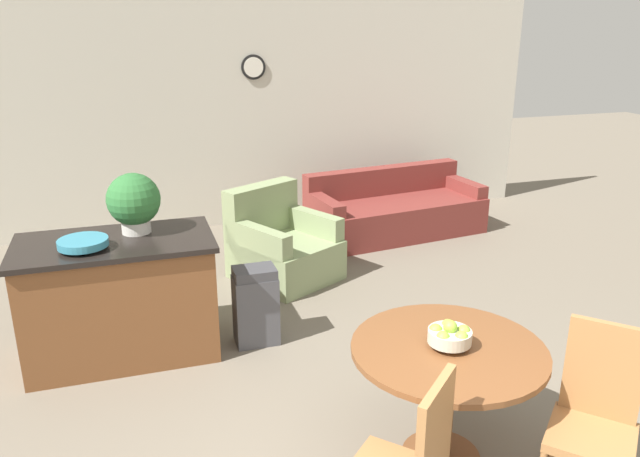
{
  "coord_description": "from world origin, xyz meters",
  "views": [
    {
      "loc": [
        -1.19,
        -1.82,
        2.5
      ],
      "look_at": [
        0.18,
        2.47,
        0.95
      ],
      "focal_mm": 35.0,
      "sensor_mm": 36.0,
      "label": 1
    }
  ],
  "objects_px": {
    "teal_bowl": "(83,243)",
    "couch": "(394,212)",
    "dining_table": "(447,374)",
    "fruit_bowl": "(450,335)",
    "armchair": "(282,248)",
    "dining_chair_near_right": "(596,412)",
    "trash_bin": "(256,306)",
    "kitchen_island": "(120,298)",
    "potted_plant": "(134,201)"
  },
  "relations": [
    {
      "from": "teal_bowl",
      "to": "couch",
      "type": "relative_size",
      "value": 0.16
    },
    {
      "from": "dining_chair_near_right",
      "to": "couch",
      "type": "bearing_deg",
      "value": -53.77
    },
    {
      "from": "teal_bowl",
      "to": "couch",
      "type": "bearing_deg",
      "value": 32.21
    },
    {
      "from": "kitchen_island",
      "to": "couch",
      "type": "bearing_deg",
      "value": 32.18
    },
    {
      "from": "fruit_bowl",
      "to": "dining_chair_near_right",
      "type": "bearing_deg",
      "value": -40.76
    },
    {
      "from": "trash_bin",
      "to": "couch",
      "type": "xyz_separation_m",
      "value": [
        2.14,
        2.12,
        -0.05
      ]
    },
    {
      "from": "kitchen_island",
      "to": "couch",
      "type": "distance_m",
      "value": 3.73
    },
    {
      "from": "dining_table",
      "to": "fruit_bowl",
      "type": "height_order",
      "value": "fruit_bowl"
    },
    {
      "from": "potted_plant",
      "to": "teal_bowl",
      "type": "bearing_deg",
      "value": -144.52
    },
    {
      "from": "kitchen_island",
      "to": "trash_bin",
      "type": "height_order",
      "value": "kitchen_island"
    },
    {
      "from": "trash_bin",
      "to": "fruit_bowl",
      "type": "bearing_deg",
      "value": -66.7
    },
    {
      "from": "kitchen_island",
      "to": "teal_bowl",
      "type": "relative_size",
      "value": 4.12
    },
    {
      "from": "dining_table",
      "to": "dining_chair_near_right",
      "type": "bearing_deg",
      "value": -40.78
    },
    {
      "from": "armchair",
      "to": "dining_table",
      "type": "bearing_deg",
      "value": -113.97
    },
    {
      "from": "trash_bin",
      "to": "potted_plant",
      "type": "bearing_deg",
      "value": 162.39
    },
    {
      "from": "potted_plant",
      "to": "armchair",
      "type": "relative_size",
      "value": 0.39
    },
    {
      "from": "potted_plant",
      "to": "armchair",
      "type": "xyz_separation_m",
      "value": [
        1.37,
        0.97,
        -0.88
      ]
    },
    {
      "from": "trash_bin",
      "to": "armchair",
      "type": "height_order",
      "value": "armchair"
    },
    {
      "from": "dining_table",
      "to": "trash_bin",
      "type": "distance_m",
      "value": 1.89
    },
    {
      "from": "fruit_bowl",
      "to": "teal_bowl",
      "type": "relative_size",
      "value": 0.7
    },
    {
      "from": "fruit_bowl",
      "to": "potted_plant",
      "type": "bearing_deg",
      "value": 128.54
    },
    {
      "from": "kitchen_island",
      "to": "couch",
      "type": "xyz_separation_m",
      "value": [
        3.16,
        1.99,
        -0.2
      ]
    },
    {
      "from": "dining_table",
      "to": "fruit_bowl",
      "type": "xyz_separation_m",
      "value": [
        0.0,
        -0.0,
        0.25
      ]
    },
    {
      "from": "dining_chair_near_right",
      "to": "kitchen_island",
      "type": "height_order",
      "value": "dining_chair_near_right"
    },
    {
      "from": "dining_chair_near_right",
      "to": "trash_bin",
      "type": "distance_m",
      "value": 2.61
    },
    {
      "from": "dining_table",
      "to": "armchair",
      "type": "distance_m",
      "value": 2.98
    },
    {
      "from": "fruit_bowl",
      "to": "armchair",
      "type": "relative_size",
      "value": 0.2
    },
    {
      "from": "teal_bowl",
      "to": "armchair",
      "type": "distance_m",
      "value": 2.24
    },
    {
      "from": "couch",
      "to": "armchair",
      "type": "height_order",
      "value": "armchair"
    },
    {
      "from": "dining_table",
      "to": "potted_plant",
      "type": "distance_m",
      "value": 2.61
    },
    {
      "from": "dining_table",
      "to": "teal_bowl",
      "type": "height_order",
      "value": "teal_bowl"
    },
    {
      "from": "dining_table",
      "to": "fruit_bowl",
      "type": "relative_size",
      "value": 4.5
    },
    {
      "from": "teal_bowl",
      "to": "kitchen_island",
      "type": "bearing_deg",
      "value": 32.77
    },
    {
      "from": "potted_plant",
      "to": "trash_bin",
      "type": "bearing_deg",
      "value": -17.61
    },
    {
      "from": "dining_table",
      "to": "potted_plant",
      "type": "xyz_separation_m",
      "value": [
        -1.58,
        1.99,
        0.6
      ]
    },
    {
      "from": "teal_bowl",
      "to": "dining_chair_near_right",
      "type": "bearing_deg",
      "value": -41.27
    },
    {
      "from": "teal_bowl",
      "to": "couch",
      "type": "distance_m",
      "value": 4.03
    },
    {
      "from": "armchair",
      "to": "potted_plant",
      "type": "bearing_deg",
      "value": -172.82
    },
    {
      "from": "kitchen_island",
      "to": "potted_plant",
      "type": "relative_size",
      "value": 3.11
    },
    {
      "from": "dining_chair_near_right",
      "to": "teal_bowl",
      "type": "height_order",
      "value": "same"
    },
    {
      "from": "potted_plant",
      "to": "trash_bin",
      "type": "distance_m",
      "value": 1.24
    },
    {
      "from": "fruit_bowl",
      "to": "teal_bowl",
      "type": "bearing_deg",
      "value": 138.58
    },
    {
      "from": "dining_table",
      "to": "trash_bin",
      "type": "xyz_separation_m",
      "value": [
        -0.74,
        1.72,
        -0.27
      ]
    },
    {
      "from": "trash_bin",
      "to": "couch",
      "type": "bearing_deg",
      "value": 44.65
    },
    {
      "from": "armchair",
      "to": "kitchen_island",
      "type": "bearing_deg",
      "value": -172.46
    },
    {
      "from": "dining_table",
      "to": "fruit_bowl",
      "type": "bearing_deg",
      "value": -62.65
    },
    {
      "from": "teal_bowl",
      "to": "couch",
      "type": "height_order",
      "value": "teal_bowl"
    },
    {
      "from": "dining_chair_near_right",
      "to": "trash_bin",
      "type": "xyz_separation_m",
      "value": [
        -1.33,
        2.23,
        -0.23
      ]
    },
    {
      "from": "trash_bin",
      "to": "dining_table",
      "type": "bearing_deg",
      "value": -66.7
    },
    {
      "from": "dining_table",
      "to": "kitchen_island",
      "type": "height_order",
      "value": "kitchen_island"
    }
  ]
}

